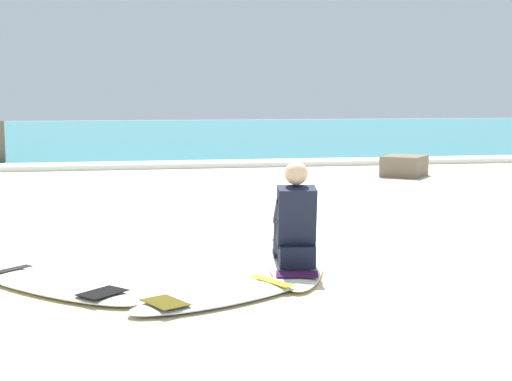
# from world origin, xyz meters

# --- Properties ---
(ground_plane) EXTENTS (80.00, 80.00, 0.00)m
(ground_plane) POSITION_xyz_m (0.00, 0.00, 0.00)
(ground_plane) COLOR beige
(sea) EXTENTS (80.00, 28.00, 0.10)m
(sea) POSITION_xyz_m (0.00, 22.82, 0.05)
(sea) COLOR teal
(sea) RESTS_ON ground
(breaking_foam) EXTENTS (80.00, 0.90, 0.11)m
(breaking_foam) POSITION_xyz_m (0.00, 9.12, 0.06)
(breaking_foam) COLOR white
(breaking_foam) RESTS_ON ground
(surfboard_main) EXTENTS (1.06, 2.57, 0.08)m
(surfboard_main) POSITION_xyz_m (0.33, -0.57, 0.04)
(surfboard_main) COLOR #EFE5C6
(surfboard_main) RESTS_ON ground
(surfer_seated) EXTENTS (0.42, 0.73, 0.95)m
(surfer_seated) POSITION_xyz_m (0.23, -0.97, 0.44)
(surfer_seated) COLOR black
(surfer_seated) RESTS_ON surfboard_main
(surfboard_spare_near) EXTENTS (1.79, 1.87, 0.08)m
(surfboard_spare_near) POSITION_xyz_m (-1.94, -1.17, 0.04)
(surfboard_spare_near) COLOR #EFE5C6
(surfboard_spare_near) RESTS_ON ground
(surfboard_spare_far) EXTENTS (1.77, 1.26, 0.08)m
(surfboard_spare_far) POSITION_xyz_m (-0.54, -1.76, 0.04)
(surfboard_spare_far) COLOR silver
(surfboard_spare_far) RESTS_ON ground
(shoreline_rock) EXTENTS (1.13, 1.16, 0.41)m
(shoreline_rock) POSITION_xyz_m (4.26, 6.41, 0.21)
(shoreline_rock) COLOR #756656
(shoreline_rock) RESTS_ON ground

